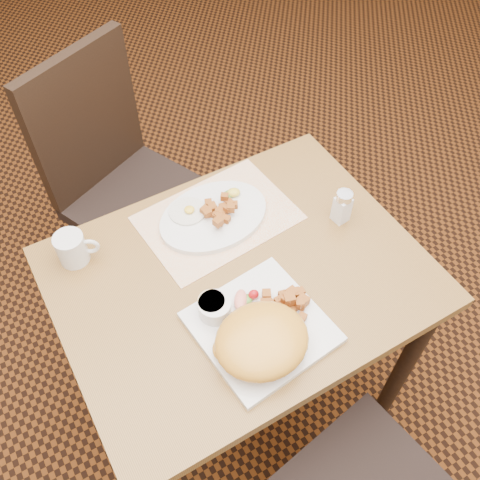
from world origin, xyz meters
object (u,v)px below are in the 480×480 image
object	(u,v)px
plate_square	(261,327)
coffee_mug	(73,248)
table	(241,296)
salt_shaker	(342,206)
chair_far	(120,175)
plate_oval	(214,216)

from	to	relation	value
plate_square	coffee_mug	bearing A→B (deg)	126.48
table	plate_square	distance (m)	0.20
plate_square	salt_shaker	bearing A→B (deg)	26.55
chair_far	table	bearing A→B (deg)	72.56
chair_far	plate_square	xyz separation A→B (m)	(0.04, -0.85, 0.22)
table	salt_shaker	xyz separation A→B (m)	(0.32, 0.02, 0.16)
chair_far	plate_oval	xyz separation A→B (m)	(0.11, -0.50, 0.22)
plate_oval	salt_shaker	distance (m)	0.34
plate_square	salt_shaker	world-z (taller)	salt_shaker
chair_far	plate_oval	bearing A→B (deg)	77.97
salt_shaker	coffee_mug	distance (m)	0.70
plate_oval	chair_far	bearing A→B (deg)	102.10
plate_oval	salt_shaker	bearing A→B (deg)	-30.07
table	plate_square	size ratio (longest dim) A/B	3.21
salt_shaker	plate_oval	bearing A→B (deg)	149.93
table	coffee_mug	size ratio (longest dim) A/B	8.68
table	chair_far	distance (m)	0.70
plate_square	table	bearing A→B (deg)	76.54
table	coffee_mug	world-z (taller)	coffee_mug
salt_shaker	table	bearing A→B (deg)	-176.49
coffee_mug	plate_oval	bearing A→B (deg)	-9.01
chair_far	salt_shaker	bearing A→B (deg)	96.83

